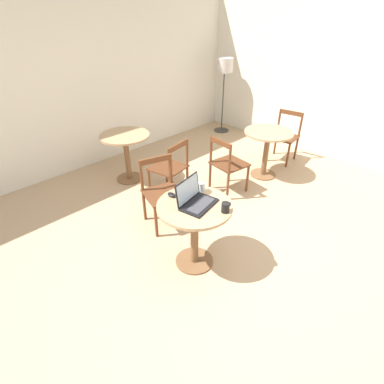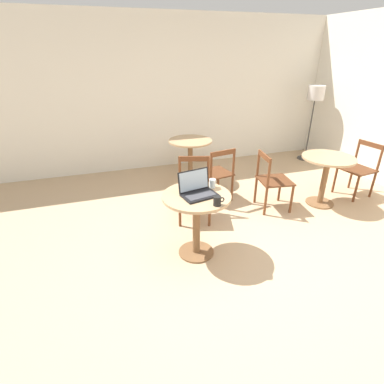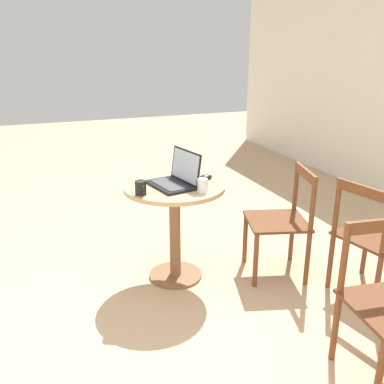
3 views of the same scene
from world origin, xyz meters
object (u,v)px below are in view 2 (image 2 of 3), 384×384
chair_mid_right (359,169)px  cafe_table_far (190,150)px  chair_near_back (194,189)px  floor_lamp (315,98)px  chair_mid_left (272,181)px  cafe_table_mid (326,169)px  mug (217,201)px  mouse (184,184)px  drinking_glass (212,183)px  cafe_table_near (196,210)px  chair_far_front (217,174)px  laptop (198,190)px

chair_mid_right → cafe_table_far: bearing=150.3°
chair_near_back → floor_lamp: 3.50m
chair_near_back → chair_mid_right: size_ratio=1.00×
cafe_table_far → chair_mid_right: size_ratio=0.88×
cafe_table_far → chair_mid_left: bearing=-58.8°
chair_mid_left → cafe_table_mid: bearing=-8.5°
chair_mid_right → mug: size_ratio=7.29×
floor_lamp → mouse: floor_lamp is taller
cafe_table_mid → floor_lamp: size_ratio=0.50×
mouse → chair_mid_right: bearing=7.8°
drinking_glass → chair_mid_right: bearing=11.6°
mouse → mug: 0.57m
chair_near_back → mug: 1.12m
cafe_table_near → floor_lamp: floor_lamp is taller
floor_lamp → drinking_glass: (-3.02, -2.23, -0.45)m
floor_lamp → chair_far_front: bearing=-154.9°
drinking_glass → mouse: bearing=152.6°
cafe_table_mid → chair_mid_right: chair_mid_right is taller
mouse → cafe_table_near: bearing=-79.0°
chair_far_front → chair_mid_left: bearing=-36.8°
cafe_table_near → mouse: size_ratio=7.38×
chair_mid_right → laptop: laptop is taller
cafe_table_near → laptop: (0.01, 0.00, 0.23)m
cafe_table_near → chair_near_back: chair_near_back is taller
cafe_table_mid → cafe_table_far: same height
floor_lamp → drinking_glass: floor_lamp is taller
laptop → cafe_table_mid: bearing=14.7°
cafe_table_far → mug: 2.33m
chair_near_back → chair_mid_left: same height
chair_near_back → laptop: laptop is taller
chair_mid_right → chair_near_back: bearing=177.8°
cafe_table_mid → cafe_table_near: bearing=-165.3°
chair_mid_left → chair_mid_right: 1.53m
chair_far_front → chair_near_back: bearing=-140.5°
floor_lamp → mug: bearing=-139.9°
cafe_table_mid → chair_far_front: bearing=157.4°
cafe_table_far → floor_lamp: bearing=7.6°
cafe_table_near → chair_far_front: chair_far_front is taller
floor_lamp → drinking_glass: bearing=-143.6°
chair_near_back → mouse: chair_near_back is taller
chair_mid_right → floor_lamp: size_ratio=0.57×
cafe_table_near → floor_lamp: 4.07m
floor_lamp → drinking_glass: size_ratio=15.22×
floor_lamp → laptop: floor_lamp is taller
drinking_glass → laptop: bearing=-150.1°
cafe_table_mid → floor_lamp: (1.08, 1.79, 0.68)m
mug → chair_near_back: bearing=83.7°
mug → chair_mid_right: bearing=18.9°
chair_near_back → laptop: bearing=-106.0°
cafe_table_far → chair_near_back: chair_near_back is taller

